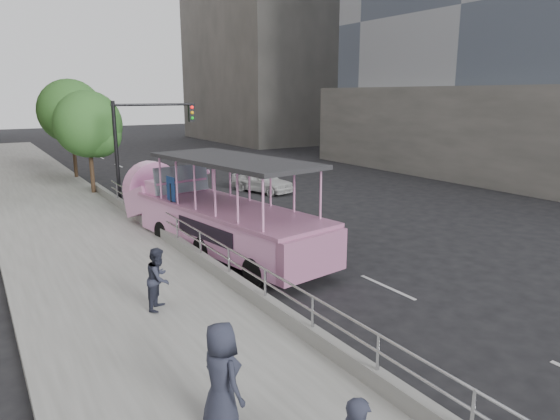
# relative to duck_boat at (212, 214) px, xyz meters

# --- Properties ---
(ground) EXTENTS (160.00, 160.00, 0.00)m
(ground) POSITION_rel_duck_boat_xyz_m (1.75, -4.16, -1.28)
(ground) COLOR black
(sidewalk) EXTENTS (5.50, 80.00, 0.30)m
(sidewalk) POSITION_rel_duck_boat_xyz_m (-4.00, 5.84, -1.13)
(sidewalk) COLOR #A3A49E
(sidewalk) RESTS_ON ground
(kerb_wall) EXTENTS (0.24, 30.00, 0.36)m
(kerb_wall) POSITION_rel_duck_boat_xyz_m (-1.37, -2.16, -0.80)
(kerb_wall) COLOR gray
(kerb_wall) RESTS_ON sidewalk
(guardrail) EXTENTS (0.07, 22.00, 0.71)m
(guardrail) POSITION_rel_duck_boat_xyz_m (-1.37, -2.16, -0.13)
(guardrail) COLOR #ABABB0
(guardrail) RESTS_ON kerb_wall
(duck_boat) EXTENTS (4.01, 10.61, 3.44)m
(duck_boat) POSITION_rel_duck_boat_xyz_m (0.00, 0.00, 0.00)
(duck_boat) COLOR black
(duck_boat) RESTS_ON ground
(car) EXTENTS (2.66, 4.15, 1.32)m
(car) POSITION_rel_duck_boat_xyz_m (6.92, 8.38, -0.62)
(car) COLOR beige
(car) RESTS_ON ground
(pedestrian_mid) EXTENTS (0.94, 0.97, 1.57)m
(pedestrian_mid) POSITION_rel_duck_boat_xyz_m (-3.56, -4.72, -0.19)
(pedestrian_mid) COLOR #282B3A
(pedestrian_mid) RESTS_ON sidewalk
(pedestrian_far) EXTENTS (0.68, 0.95, 1.82)m
(pedestrian_far) POSITION_rel_duck_boat_xyz_m (-4.25, -9.73, -0.07)
(pedestrian_far) COLOR #282B3A
(pedestrian_far) RESTS_ON sidewalk
(parking_sign) EXTENTS (0.11, 0.60, 2.67)m
(parking_sign) POSITION_rel_duck_boat_xyz_m (-1.25, 0.64, 0.41)
(parking_sign) COLOR black
(parking_sign) RESTS_ON ground
(traffic_signal) EXTENTS (4.20, 0.32, 5.20)m
(traffic_signal) POSITION_rel_duck_boat_xyz_m (0.04, 8.33, 2.22)
(traffic_signal) COLOR black
(traffic_signal) RESTS_ON ground
(street_tree_near) EXTENTS (3.52, 3.52, 5.72)m
(street_tree_near) POSITION_rel_duck_boat_xyz_m (-1.55, 11.76, 2.54)
(street_tree_near) COLOR #392619
(street_tree_near) RESTS_ON ground
(street_tree_far) EXTENTS (3.97, 3.97, 6.45)m
(street_tree_far) POSITION_rel_duck_boat_xyz_m (-1.35, 17.76, 3.03)
(street_tree_far) COLOR #392619
(street_tree_far) RESTS_ON ground
(tower_podium) EXTENTS (26.00, 26.00, 6.00)m
(tower_podium) POSITION_rel_duck_boat_xyz_m (31.75, 5.84, 1.72)
(tower_podium) COLOR gray
(tower_podium) RESTS_ON ground
(midrise_stone_a) EXTENTS (20.00, 20.00, 32.00)m
(midrise_stone_a) POSITION_rel_duck_boat_xyz_m (27.75, 37.84, 14.72)
(midrise_stone_a) COLOR gray
(midrise_stone_a) RESTS_ON ground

